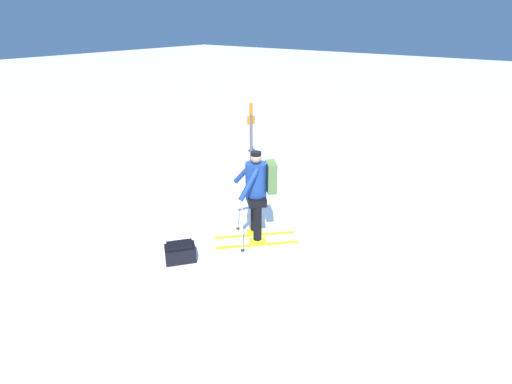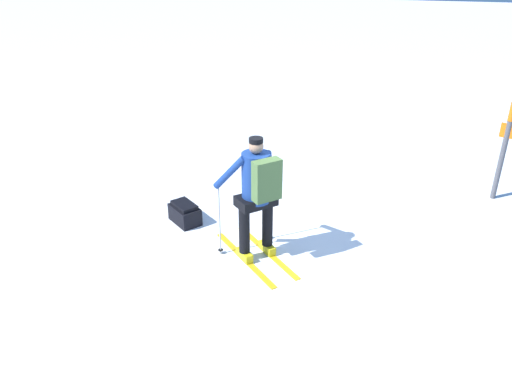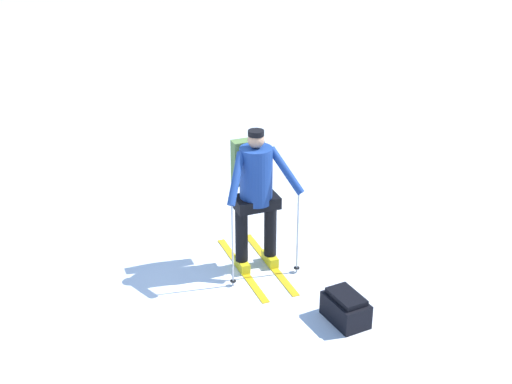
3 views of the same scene
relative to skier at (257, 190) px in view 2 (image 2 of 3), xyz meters
name	(u,v)px [view 2 (image 2 of 3)]	position (x,y,z in m)	size (l,w,h in m)	color
ground_plane	(305,240)	(0.57, 0.62, -1.03)	(80.00, 80.00, 0.00)	white
skier	(257,190)	(0.00, 0.00, 0.00)	(1.44, 1.42, 1.75)	gold
dropped_backpack	(185,213)	(-1.35, 0.66, -0.88)	(0.61, 0.58, 0.33)	black
trail_marker	(505,144)	(3.46, 2.84, -0.03)	(0.23, 0.11, 1.69)	#4C4C51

